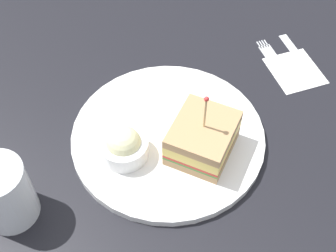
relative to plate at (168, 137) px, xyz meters
The scene contains 8 objects.
ground_plane 1.64cm from the plate, ahead, with size 103.47×103.47×2.00cm, color black.
plate is the anchor object (origin of this frame).
sandwich_half_center 6.68cm from the plate, 24.08° to the left, with size 12.01×12.53×11.60cm.
coleslaw_bowl 7.79cm from the plate, 96.88° to the right, with size 7.15×7.15×5.15cm.
drink_glass 24.92cm from the plate, 96.41° to the right, with size 7.45×7.45×9.73cm.
napkin 26.62cm from the plate, 87.28° to the left, with size 9.15×8.23×0.15cm, color white.
fork 25.83cm from the plate, 97.36° to the left, with size 12.50×4.87×0.35cm.
knife 29.81cm from the plate, 92.50° to the left, with size 12.63×4.85×0.35cm.
Camera 1 is at (34.17, -25.23, 57.34)cm, focal length 49.44 mm.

